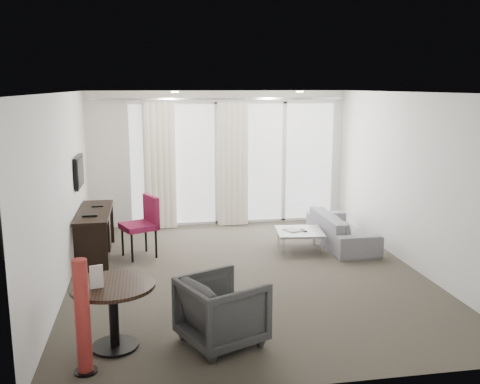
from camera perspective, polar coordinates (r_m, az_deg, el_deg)
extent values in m
cube|color=#413B32|center=(7.86, 0.76, -8.74)|extent=(5.00, 6.00, 0.00)
cube|color=white|center=(7.39, 0.81, 10.58)|extent=(5.00, 6.00, 0.00)
cube|color=silver|center=(7.48, -18.40, -0.02)|extent=(0.00, 6.00, 2.60)
cube|color=silver|center=(8.34, 17.92, 1.13)|extent=(0.00, 6.00, 2.60)
cube|color=silver|center=(4.68, 7.63, -6.08)|extent=(5.00, 0.00, 2.60)
cylinder|color=#FFE0B2|center=(8.87, -6.97, 10.55)|extent=(0.12, 0.12, 0.02)
cylinder|color=#FFE0B2|center=(9.22, 6.40, 10.58)|extent=(0.12, 0.12, 0.02)
cylinder|color=maroon|center=(5.34, -16.44, -12.67)|extent=(0.29, 0.29, 1.13)
imported|color=#323233|center=(5.77, -1.93, -12.54)|extent=(1.04, 1.03, 0.72)
imported|color=slate|center=(9.38, 10.77, -3.90)|extent=(0.72, 1.84, 0.54)
cube|color=#4D4D50|center=(12.19, -1.76, -1.78)|extent=(5.60, 3.00, 0.12)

